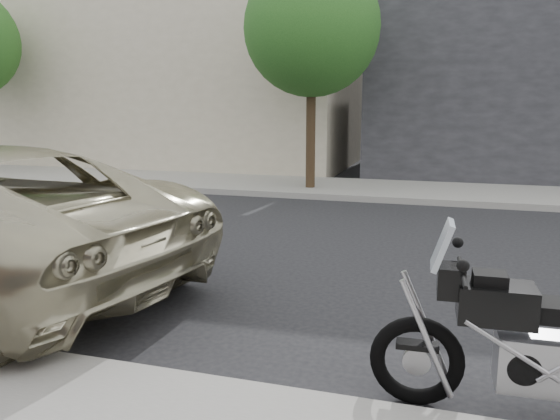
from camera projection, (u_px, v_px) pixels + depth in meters
The scene contains 5 objects.
ground at pixel (346, 262), 8.10m from camera, with size 120.00×120.00×0.00m, color black.
far_sidewalk at pixel (389, 190), 14.19m from camera, with size 44.00×3.00×0.15m, color gray.
far_building_cream at pixel (189, 61), 22.55m from camera, with size 14.00×11.00×8.00m.
street_tree_mid at pixel (312, 28), 13.50m from camera, with size 3.40×3.40×5.70m.
motorcycle at pixel (555, 339), 3.95m from camera, with size 2.34×0.80×1.48m.
Camera 1 is at (-1.30, 7.75, 2.32)m, focal length 35.00 mm.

